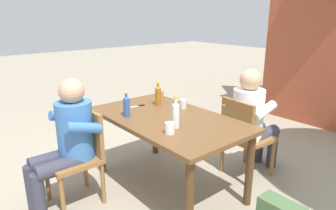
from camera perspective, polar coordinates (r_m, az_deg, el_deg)
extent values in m
plane|color=gray|center=(3.22, 0.00, -15.04)|extent=(24.00, 24.00, 0.00)
cube|color=brown|center=(2.90, 0.00, -2.65)|extent=(1.57, 0.91, 0.04)
cylinder|color=#4C311A|center=(3.40, -12.60, -6.86)|extent=(0.07, 0.07, 0.71)
cylinder|color=#4C311A|center=(2.38, 4.06, -17.67)|extent=(0.07, 0.07, 0.71)
cylinder|color=#4C311A|center=(3.77, -2.45, -4.07)|extent=(0.07, 0.07, 0.71)
cylinder|color=#4C311A|center=(2.87, 15.17, -11.70)|extent=(0.07, 0.07, 0.71)
cube|color=olive|center=(3.37, 15.01, -5.94)|extent=(0.48, 0.48, 0.04)
cube|color=olive|center=(3.14, 12.92, -2.94)|extent=(0.42, 0.08, 0.42)
cylinder|color=olive|center=(3.49, 19.18, -9.53)|extent=(0.04, 0.04, 0.41)
cylinder|color=olive|center=(3.70, 14.48, -7.56)|extent=(0.04, 0.04, 0.41)
cylinder|color=olive|center=(3.22, 15.01, -11.48)|extent=(0.04, 0.04, 0.41)
cylinder|color=olive|center=(3.45, 10.21, -9.17)|extent=(0.04, 0.04, 0.41)
cube|color=olive|center=(2.91, -17.59, -9.89)|extent=(0.44, 0.44, 0.04)
cube|color=olive|center=(2.89, -14.33, -4.83)|extent=(0.42, 0.04, 0.42)
cylinder|color=olive|center=(3.13, -21.87, -13.09)|extent=(0.04, 0.04, 0.41)
cylinder|color=olive|center=(2.81, -19.33, -16.39)|extent=(0.04, 0.04, 0.41)
cylinder|color=olive|center=(3.23, -15.38, -11.37)|extent=(0.04, 0.04, 0.41)
cylinder|color=olive|center=(2.93, -12.19, -14.28)|extent=(0.04, 0.04, 0.41)
cylinder|color=white|center=(3.23, 14.86, -1.60)|extent=(0.32, 0.32, 0.52)
sphere|color=tan|center=(3.14, 15.35, 4.63)|extent=(0.22, 0.22, 0.22)
cylinder|color=#383847|center=(3.43, 17.73, -5.38)|extent=(0.14, 0.40, 0.14)
cylinder|color=#383847|center=(3.68, 19.14, -7.81)|extent=(0.11, 0.11, 0.45)
cylinder|color=white|center=(3.11, 17.78, -1.06)|extent=(0.09, 0.31, 0.16)
cylinder|color=#383847|center=(3.52, 15.28, -4.58)|extent=(0.14, 0.40, 0.14)
cylinder|color=#383847|center=(3.76, 16.80, -7.01)|extent=(0.11, 0.11, 0.45)
cylinder|color=white|center=(3.32, 12.33, 0.47)|extent=(0.09, 0.31, 0.16)
cylinder|color=#3D70B2|center=(2.82, -17.15, -4.54)|extent=(0.32, 0.32, 0.52)
sphere|color=tan|center=(2.71, -17.80, 2.54)|extent=(0.22, 0.22, 0.22)
cylinder|color=#383847|center=(2.94, -21.03, -9.58)|extent=(0.14, 0.40, 0.14)
cylinder|color=#383847|center=(3.00, -24.27, -14.31)|extent=(0.11, 0.11, 0.45)
cylinder|color=#3D70B2|center=(2.96, -18.72, -2.06)|extent=(0.09, 0.31, 0.16)
cylinder|color=#383847|center=(2.78, -19.78, -10.96)|extent=(0.14, 0.40, 0.14)
cylinder|color=#383847|center=(2.85, -23.22, -15.94)|extent=(0.11, 0.11, 0.45)
cylinder|color=#3D70B2|center=(2.63, -15.68, -4.17)|extent=(0.09, 0.31, 0.16)
cylinder|color=#2D56A3|center=(2.91, -7.83, -0.45)|extent=(0.06, 0.06, 0.18)
cone|color=#2D56A3|center=(2.89, -7.91, 1.48)|extent=(0.06, 0.06, 0.02)
cylinder|color=#2D56A3|center=(2.88, -7.93, 1.96)|extent=(0.03, 0.03, 0.02)
cylinder|color=yellow|center=(2.87, -7.95, 2.39)|extent=(0.03, 0.03, 0.02)
cylinder|color=white|center=(2.60, 1.48, -2.15)|extent=(0.06, 0.06, 0.21)
cone|color=white|center=(2.56, 1.50, 0.34)|extent=(0.06, 0.06, 0.03)
cylinder|color=white|center=(2.55, 1.50, 0.95)|extent=(0.03, 0.03, 0.03)
cylinder|color=yellow|center=(2.55, 1.51, 1.51)|extent=(0.03, 0.03, 0.02)
cylinder|color=#996019|center=(3.25, -1.89, 1.59)|extent=(0.06, 0.06, 0.19)
cone|color=#996019|center=(3.22, -1.91, 3.42)|extent=(0.06, 0.06, 0.03)
cylinder|color=#996019|center=(3.21, -1.92, 3.87)|extent=(0.03, 0.03, 0.03)
cylinder|color=yellow|center=(3.21, -1.92, 4.28)|extent=(0.03, 0.03, 0.02)
cylinder|color=#BC6B47|center=(3.46, -1.41, 1.82)|extent=(0.07, 0.07, 0.10)
cylinder|color=white|center=(2.49, 0.31, -4.40)|extent=(0.08, 0.08, 0.10)
cylinder|color=silver|center=(3.15, 2.87, 0.21)|extent=(0.07, 0.07, 0.10)
cube|color=silver|center=(3.21, -6.94, -0.39)|extent=(0.06, 0.18, 0.01)
cube|color=black|center=(3.25, -5.14, -0.06)|extent=(0.04, 0.08, 0.01)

